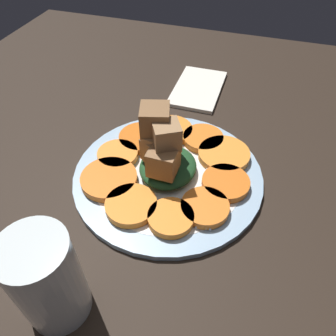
{
  "coord_description": "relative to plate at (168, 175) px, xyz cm",
  "views": [
    {
      "loc": [
        -35.33,
        -11.18,
        41.48
      ],
      "look_at": [
        0.0,
        0.0,
        4.1
      ],
      "focal_mm": 35.0,
      "sensor_mm": 36.0,
      "label": 1
    }
  ],
  "objects": [
    {
      "name": "table_slab",
      "position": [
        0.0,
        0.0,
        -1.52
      ],
      "size": [
        120.0,
        120.0,
        2.0
      ],
      "primitive_type": "cube",
      "color": "black",
      "rests_on": "ground"
    },
    {
      "name": "plate",
      "position": [
        0.0,
        0.0,
        0.0
      ],
      "size": [
        30.72,
        30.72,
        1.05
      ],
      "color": "#99B7D1",
      "rests_on": "table_slab"
    },
    {
      "name": "carrot_slice_0",
      "position": [
        9.83,
        2.57,
        1.17
      ],
      "size": [
        7.91,
        7.91,
        1.18
      ],
      "primitive_type": "cylinder",
      "color": "orange",
      "rests_on": "plate"
    },
    {
      "name": "carrot_slice_1",
      "position": [
        6.14,
        7.02,
        1.17
      ],
      "size": [
        7.87,
        7.87,
        1.18
      ],
      "primitive_type": "cylinder",
      "color": "#D56014",
      "rests_on": "plate"
    },
    {
      "name": "carrot_slice_2",
      "position": [
        0.82,
        9.21,
        1.17
      ],
      "size": [
        6.86,
        6.86,
        1.18
      ],
      "primitive_type": "cylinder",
      "color": "orange",
      "rests_on": "plate"
    },
    {
      "name": "carrot_slice_3",
      "position": [
        -4.7,
        8.27,
        1.17
      ],
      "size": [
        8.92,
        8.92,
        1.18
      ],
      "primitive_type": "cylinder",
      "color": "orange",
      "rests_on": "plate"
    },
    {
      "name": "carrot_slice_4",
      "position": [
        -8.53,
        2.96,
        1.17
      ],
      "size": [
        7.63,
        7.63,
        1.18
      ],
      "primitive_type": "cylinder",
      "color": "orange",
      "rests_on": "plate"
    },
    {
      "name": "carrot_slice_5",
      "position": [
        -8.92,
        -3.24,
        1.17
      ],
      "size": [
        6.65,
        6.65,
        1.18
      ],
      "primitive_type": "cylinder",
      "color": "orange",
      "rests_on": "plate"
    },
    {
      "name": "carrot_slice_6",
      "position": [
        -5.67,
        -7.41,
        1.17
      ],
      "size": [
        7.12,
        7.12,
        1.18
      ],
      "primitive_type": "cylinder",
      "color": "orange",
      "rests_on": "plate"
    },
    {
      "name": "carrot_slice_7",
      "position": [
        -0.3,
        -9.43,
        1.17
      ],
      "size": [
        7.45,
        7.45,
        1.18
      ],
      "primitive_type": "cylinder",
      "color": "orange",
      "rests_on": "plate"
    },
    {
      "name": "carrot_slice_8",
      "position": [
        6.37,
        -7.94,
        1.17
      ],
      "size": [
        8.74,
        8.74,
        1.18
      ],
      "primitive_type": "cylinder",
      "color": "orange",
      "rests_on": "plate"
    },
    {
      "name": "carrot_slice_9",
      "position": [
        9.39,
        -3.62,
        1.17
      ],
      "size": [
        7.19,
        7.19,
        1.18
      ],
      "primitive_type": "cylinder",
      "color": "orange",
      "rests_on": "plate"
    },
    {
      "name": "center_pile",
      "position": [
        0.08,
        0.67,
        4.9
      ],
      "size": [
        10.08,
        9.61,
        11.26
      ],
      "color": "#1E4723",
      "rests_on": "plate"
    },
    {
      "name": "fork",
      "position": [
        -0.04,
        -6.7,
        0.78
      ],
      "size": [
        19.43,
        4.36,
        0.4
      ],
      "rotation": [
        0.0,
        0.0,
        0.14
      ],
      "color": "silver",
      "rests_on": "plate"
    },
    {
      "name": "water_glass",
      "position": [
        -23.97,
        5.84,
        5.95
      ],
      "size": [
        7.33,
        7.33,
        12.95
      ],
      "color": "silver",
      "rests_on": "table_slab"
    },
    {
      "name": "napkin",
      "position": [
        27.41,
        1.67,
        -0.12
      ],
      "size": [
        16.53,
        9.92,
        0.8
      ],
      "color": "silver",
      "rests_on": "table_slab"
    }
  ]
}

